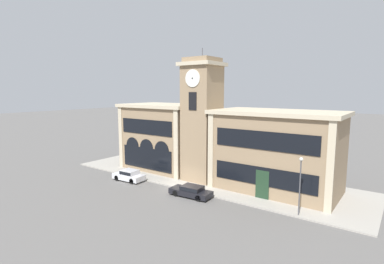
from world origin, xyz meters
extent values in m
plane|color=#605E5B|center=(0.00, 0.00, 0.00)|extent=(300.00, 300.00, 0.00)
cube|color=#A39E93|center=(0.00, 6.10, 0.07)|extent=(40.84, 12.19, 0.15)
cube|color=#937A5B|center=(0.00, 4.67, 7.45)|extent=(4.08, 4.08, 14.91)
cube|color=beige|center=(0.00, 4.67, 15.13)|extent=(4.78, 4.78, 0.45)
cube|color=#937A5B|center=(0.00, 4.67, 15.66)|extent=(3.76, 3.76, 0.60)
cylinder|color=#4C4C51|center=(0.00, 4.67, 16.56)|extent=(0.10, 0.10, 1.20)
cylinder|color=silver|center=(0.00, 2.57, 13.33)|extent=(2.15, 0.10, 2.15)
cylinder|color=black|center=(0.00, 2.50, 13.33)|extent=(0.17, 0.04, 0.17)
cylinder|color=silver|center=(-2.09, 4.67, 13.33)|extent=(0.10, 2.15, 2.15)
cylinder|color=black|center=(-2.16, 4.67, 13.33)|extent=(0.04, 0.17, 0.17)
cube|color=black|center=(0.00, 2.58, 10.56)|extent=(1.14, 0.10, 2.20)
cube|color=#937A5B|center=(-8.10, 6.41, 4.70)|extent=(11.52, 7.57, 9.40)
cube|color=beige|center=(-8.10, 6.41, 9.63)|extent=(12.22, 8.27, 0.45)
cube|color=beige|center=(-13.51, 2.56, 4.70)|extent=(0.70, 0.16, 9.40)
cube|color=beige|center=(-2.69, 2.56, 4.70)|extent=(0.70, 0.16, 9.40)
cube|color=black|center=(-8.10, 2.58, 6.77)|extent=(9.45, 0.10, 2.07)
cube|color=black|center=(-8.10, 2.58, 2.26)|extent=(9.22, 0.10, 3.01)
cylinder|color=black|center=(-10.98, 2.57, 3.76)|extent=(2.53, 0.06, 2.53)
cylinder|color=black|center=(-8.10, 2.57, 3.76)|extent=(2.53, 0.06, 2.53)
cylinder|color=black|center=(-5.22, 2.57, 3.76)|extent=(2.53, 0.06, 2.53)
cube|color=#937A5B|center=(9.38, 6.41, 4.55)|extent=(14.08, 7.57, 9.10)
cube|color=beige|center=(9.38, 6.41, 9.33)|extent=(14.78, 8.27, 0.45)
cube|color=beige|center=(2.69, 2.56, 4.55)|extent=(0.70, 0.16, 9.10)
cube|color=beige|center=(16.07, 2.56, 4.55)|extent=(0.70, 0.16, 9.10)
cube|color=black|center=(9.38, 2.58, 6.55)|extent=(11.54, 0.10, 2.00)
cube|color=#1E3823|center=(9.38, 2.57, 1.64)|extent=(1.50, 0.12, 3.28)
cube|color=black|center=(9.38, 2.58, 2.62)|extent=(11.54, 0.10, 2.04)
cube|color=silver|center=(-7.68, -1.24, 0.54)|extent=(4.47, 2.17, 0.69)
cube|color=silver|center=(-7.51, -1.23, 1.18)|extent=(2.20, 1.84, 0.58)
cube|color=black|center=(-7.51, -1.23, 1.18)|extent=(2.12, 1.87, 0.43)
cylinder|color=black|center=(-8.98, -2.17, 0.36)|extent=(0.73, 0.27, 0.72)
cylinder|color=black|center=(-9.09, -0.49, 0.36)|extent=(0.73, 0.27, 0.72)
cylinder|color=black|center=(-6.28, -1.99, 0.36)|extent=(0.73, 0.27, 0.72)
cylinder|color=black|center=(-6.39, -0.32, 0.36)|extent=(0.73, 0.27, 0.72)
cube|color=black|center=(2.51, -1.24, 0.50)|extent=(4.97, 2.19, 0.61)
cube|color=black|center=(2.71, -1.23, 1.04)|extent=(2.44, 1.84, 0.47)
cube|color=black|center=(2.71, -1.23, 1.04)|extent=(2.35, 1.87, 0.36)
cylinder|color=black|center=(1.06, -2.17, 0.36)|extent=(0.72, 0.27, 0.71)
cylinder|color=black|center=(0.96, -0.51, 0.36)|extent=(0.72, 0.27, 0.71)
cylinder|color=black|center=(4.07, -1.97, 0.36)|extent=(0.72, 0.27, 0.71)
cylinder|color=black|center=(3.96, -0.32, 0.36)|extent=(0.72, 0.27, 0.71)
cylinder|color=#4C4C51|center=(13.98, 0.40, 2.77)|extent=(0.12, 0.12, 5.25)
sphere|color=silver|center=(13.98, 0.40, 5.58)|extent=(0.36, 0.36, 0.36)
camera|label=1|loc=(21.73, -27.32, 11.85)|focal=28.00mm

